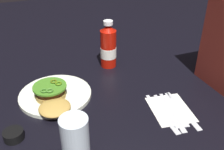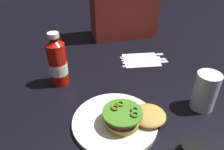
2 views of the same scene
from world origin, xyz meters
name	(u,v)px [view 1 (image 1 of 2)]	position (x,y,z in m)	size (l,w,h in m)	color
ground_plane	(92,108)	(0.00, 0.00, 0.00)	(3.00, 3.00, 0.00)	black
dinner_plate	(55,95)	(-0.11, -0.10, 0.01)	(0.26, 0.26, 0.01)	silver
burger_sandwich	(52,97)	(-0.07, -0.12, 0.03)	(0.19, 0.12, 0.05)	#B0893E
ketchup_bottle	(108,47)	(-0.26, 0.16, 0.09)	(0.07, 0.07, 0.20)	#B01207
water_glass	(75,138)	(0.18, -0.10, 0.06)	(0.07, 0.07, 0.13)	silver
condiment_cup	(14,135)	(0.05, -0.25, 0.01)	(0.06, 0.06, 0.03)	black
napkin	(170,109)	(0.10, 0.24, 0.00)	(0.16, 0.13, 0.00)	white
steak_knife	(164,115)	(0.12, 0.20, 0.00)	(0.21, 0.02, 0.00)	silver
spoon_utensil	(169,114)	(0.13, 0.22, 0.00)	(0.18, 0.04, 0.00)	silver
butter_knife	(173,113)	(0.13, 0.24, 0.00)	(0.20, 0.05, 0.00)	silver
fork_utensil	(178,111)	(0.12, 0.26, 0.00)	(0.18, 0.05, 0.00)	silver
table_knife	(185,111)	(0.13, 0.28, 0.00)	(0.21, 0.03, 0.00)	silver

